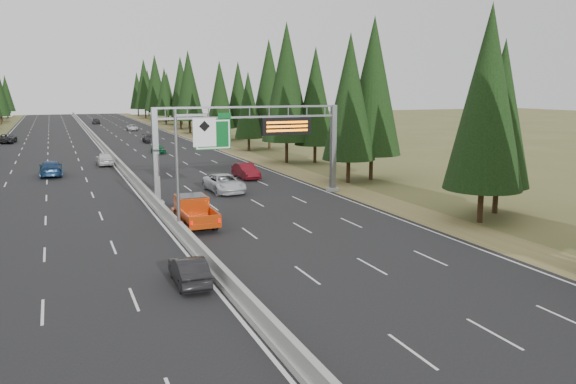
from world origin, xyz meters
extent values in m
cube|color=black|center=(0.00, 80.00, 0.04)|extent=(32.00, 260.00, 0.08)
cube|color=olive|center=(17.80, 80.00, 0.03)|extent=(3.60, 260.00, 0.06)
cube|color=gray|center=(0.00, 80.00, 0.23)|extent=(0.70, 260.00, 0.30)
cube|color=gray|center=(0.00, 80.00, 0.63)|extent=(0.30, 260.00, 0.60)
cube|color=slate|center=(0.35, 35.00, 3.98)|extent=(0.45, 0.45, 7.80)
cube|color=gray|center=(0.35, 35.00, 0.23)|extent=(0.90, 0.90, 0.30)
cube|color=slate|center=(16.20, 35.00, 3.98)|extent=(0.45, 0.45, 7.80)
cube|color=gray|center=(16.20, 35.00, 0.23)|extent=(0.90, 0.90, 0.30)
cube|color=slate|center=(8.28, 35.00, 7.80)|extent=(15.85, 0.35, 0.16)
cube|color=slate|center=(8.28, 35.00, 6.96)|extent=(15.85, 0.35, 0.16)
cube|color=#054C19|center=(5.00, 34.75, 5.63)|extent=(3.00, 0.10, 2.50)
cube|color=silver|center=(5.00, 34.69, 5.63)|extent=(2.85, 0.02, 2.35)
cube|color=#054C19|center=(6.00, 34.75, 7.13)|extent=(1.10, 0.10, 0.45)
cube|color=black|center=(11.50, 34.70, 6.13)|extent=(4.50, 0.40, 1.50)
cube|color=orange|center=(11.50, 34.48, 6.48)|extent=(3.80, 0.02, 0.18)
cube|color=orange|center=(11.50, 34.48, 6.13)|extent=(3.80, 0.02, 0.18)
cube|color=orange|center=(11.50, 34.48, 5.78)|extent=(3.80, 0.02, 0.18)
cylinder|color=slate|center=(0.00, 25.00, 4.08)|extent=(0.20, 0.20, 8.00)
cube|color=gray|center=(0.00, 25.00, 0.18)|extent=(0.50, 0.50, 0.20)
cube|color=slate|center=(1.00, 25.00, 7.68)|extent=(2.00, 0.15, 0.15)
cube|color=silver|center=(1.80, 24.88, 6.58)|extent=(1.50, 0.06, 1.80)
cylinder|color=black|center=(20.37, 20.39, 1.20)|extent=(0.40, 0.40, 2.40)
cone|color=black|center=(20.37, 20.39, 8.70)|extent=(5.40, 5.40, 12.60)
cylinder|color=black|center=(23.54, 22.35, 1.03)|extent=(0.40, 0.40, 2.07)
cone|color=black|center=(23.54, 22.35, 7.49)|extent=(4.65, 4.65, 10.85)
cylinder|color=black|center=(20.02, 39.03, 1.17)|extent=(0.40, 0.40, 2.35)
cone|color=black|center=(20.02, 39.03, 8.52)|extent=(5.29, 5.29, 12.34)
cylinder|color=black|center=(23.09, 39.76, 1.32)|extent=(0.40, 0.40, 2.64)
cone|color=black|center=(23.09, 39.76, 9.55)|extent=(5.93, 5.93, 13.84)
cylinder|color=black|center=(20.14, 55.47, 1.39)|extent=(0.40, 0.40, 2.78)
cone|color=black|center=(20.14, 55.47, 10.09)|extent=(6.26, 6.26, 14.62)
cylinder|color=black|center=(23.39, 53.95, 1.15)|extent=(0.40, 0.40, 2.31)
cone|color=black|center=(23.39, 53.95, 8.37)|extent=(5.19, 5.19, 12.12)
cylinder|color=black|center=(20.32, 70.93, 0.95)|extent=(0.40, 0.40, 1.90)
cone|color=black|center=(20.32, 70.93, 6.89)|extent=(4.28, 4.28, 9.98)
cylinder|color=black|center=(24.19, 72.32, 1.34)|extent=(0.40, 0.40, 2.69)
cone|color=black|center=(24.19, 72.32, 9.74)|extent=(6.05, 6.05, 14.11)
cylinder|color=black|center=(20.77, 87.97, 1.14)|extent=(0.40, 0.40, 2.27)
cone|color=black|center=(20.77, 87.97, 8.24)|extent=(5.11, 5.11, 11.93)
cylinder|color=black|center=(24.80, 89.85, 1.14)|extent=(0.40, 0.40, 2.28)
cone|color=black|center=(24.80, 89.85, 8.26)|extent=(5.13, 5.13, 11.97)
cylinder|color=black|center=(19.51, 106.92, 1.37)|extent=(0.40, 0.40, 2.73)
cone|color=black|center=(19.51, 106.92, 9.91)|extent=(6.15, 6.15, 14.35)
cylinder|color=black|center=(24.80, 103.66, 1.04)|extent=(0.40, 0.40, 2.08)
cone|color=black|center=(24.80, 103.66, 7.54)|extent=(4.68, 4.68, 10.91)
cylinder|color=black|center=(20.44, 120.46, 1.02)|extent=(0.40, 0.40, 2.04)
cone|color=black|center=(20.44, 120.46, 7.38)|extent=(4.58, 4.58, 10.68)
cylinder|color=black|center=(23.13, 123.44, 1.16)|extent=(0.40, 0.40, 2.32)
cone|color=black|center=(23.13, 123.44, 8.39)|extent=(5.21, 5.21, 12.16)
cylinder|color=black|center=(20.49, 139.12, 1.18)|extent=(0.40, 0.40, 2.35)
cone|color=black|center=(20.49, 139.12, 8.52)|extent=(5.29, 5.29, 12.35)
cylinder|color=black|center=(24.40, 137.50, 1.40)|extent=(0.40, 0.40, 2.81)
cone|color=black|center=(24.40, 137.50, 10.17)|extent=(6.31, 6.31, 14.73)
cylinder|color=black|center=(20.71, 154.33, 1.50)|extent=(0.40, 0.40, 3.00)
cone|color=black|center=(20.71, 154.33, 10.88)|extent=(6.75, 6.75, 15.75)
cylinder|color=black|center=(24.27, 155.67, 1.11)|extent=(0.40, 0.40, 2.23)
cone|color=black|center=(24.27, 155.67, 8.07)|extent=(5.01, 5.01, 11.69)
cylinder|color=black|center=(20.18, 171.41, 1.47)|extent=(0.40, 0.40, 2.94)
cone|color=black|center=(20.18, 171.41, 10.66)|extent=(6.62, 6.62, 15.44)
cylinder|color=black|center=(23.26, 171.40, 0.94)|extent=(0.40, 0.40, 1.88)
cone|color=black|center=(23.26, 171.40, 6.82)|extent=(4.24, 4.24, 9.88)
cylinder|color=black|center=(20.52, 190.16, 1.19)|extent=(0.40, 0.40, 2.38)
cone|color=black|center=(20.52, 190.16, 8.62)|extent=(5.35, 5.35, 12.48)
cylinder|color=black|center=(23.57, 186.46, 1.25)|extent=(0.40, 0.40, 2.49)
cone|color=black|center=(23.57, 186.46, 9.04)|extent=(5.61, 5.61, 13.10)
cylinder|color=black|center=(-19.56, 156.80, 1.07)|extent=(0.40, 0.40, 2.14)
cylinder|color=black|center=(-20.34, 169.72, 1.15)|extent=(0.40, 0.40, 2.29)
cylinder|color=black|center=(-20.01, 189.77, 1.08)|extent=(0.40, 0.40, 2.16)
cone|color=black|center=(-20.01, 189.77, 7.84)|extent=(4.87, 4.87, 11.35)
imported|color=silver|center=(6.91, 38.36, 0.88)|extent=(2.95, 5.88, 1.60)
cylinder|color=black|center=(0.60, 25.17, 0.50)|extent=(0.32, 0.85, 0.85)
cylinder|color=black|center=(2.40, 25.17, 0.50)|extent=(0.32, 0.85, 0.85)
cylinder|color=black|center=(0.60, 28.66, 0.50)|extent=(0.32, 0.85, 0.85)
cylinder|color=black|center=(2.40, 28.66, 0.50)|extent=(0.32, 0.85, 0.85)
cube|color=#AD330A|center=(1.50, 26.96, 0.66)|extent=(2.11, 5.92, 0.32)
cube|color=#AD330A|center=(1.50, 27.92, 1.40)|extent=(2.01, 2.33, 1.16)
cube|color=black|center=(1.50, 27.92, 1.72)|extent=(1.80, 2.01, 0.58)
cube|color=#AD330A|center=(0.50, 25.38, 1.03)|extent=(0.11, 2.54, 0.63)
cube|color=#AD330A|center=(2.50, 25.38, 1.03)|extent=(0.11, 2.54, 0.63)
cube|color=#AD330A|center=(1.50, 24.11, 1.03)|extent=(2.11, 0.11, 0.63)
imported|color=#145730|center=(6.79, 71.76, 0.72)|extent=(1.86, 3.89, 1.28)
imported|color=#5A0C14|center=(11.20, 45.00, 0.86)|extent=(1.81, 4.79, 1.56)
imported|color=black|center=(8.17, 88.63, 0.76)|extent=(2.02, 4.70, 1.35)
imported|color=silver|center=(9.22, 118.95, 0.73)|extent=(2.24, 4.73, 1.31)
imported|color=black|center=(3.54, 146.79, 0.85)|extent=(1.84, 4.51, 1.53)
imported|color=black|center=(-1.50, 15.55, 0.75)|extent=(1.52, 4.08, 1.33)
imported|color=navy|center=(-7.57, 54.69, 0.90)|extent=(2.33, 5.68, 1.64)
imported|color=silver|center=(-1.50, 61.26, 0.89)|extent=(1.91, 4.73, 1.61)
imported|color=black|center=(-14.50, 97.33, 0.88)|extent=(3.20, 5.96, 1.59)
camera|label=1|loc=(-7.05, -10.04, 9.34)|focal=35.00mm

